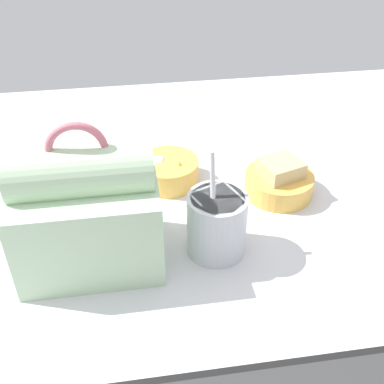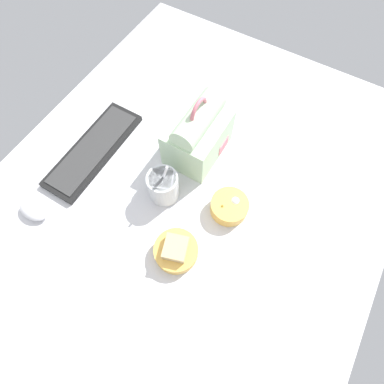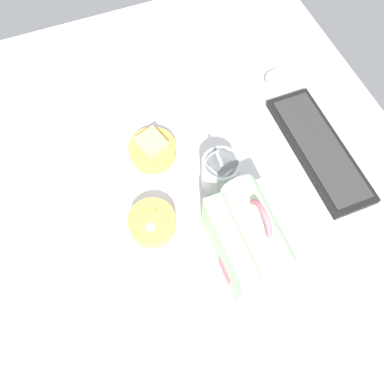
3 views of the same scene
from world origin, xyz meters
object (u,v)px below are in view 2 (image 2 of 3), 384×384
Objects in this scene: lunch_bag at (198,134)px; bento_bowl_snacks at (229,206)px; keyboard at (94,150)px; computer_mouse at (33,211)px; soup_cup at (163,186)px; bento_bowl_sandwich at (176,251)px.

lunch_bag reaches higher than bento_bowl_snacks.
computer_mouse is (-24.62, 1.51, 0.46)cm from keyboard.
lunch_bag is 18.05cm from soup_cup.
bento_bowl_sandwich is 1.32× the size of computer_mouse.
bento_bowl_snacks is (4.88, -18.28, -2.71)cm from soup_cup.
lunch_bag is at bearing -2.48° from soup_cup.
keyboard is 27.05cm from soup_cup.
soup_cup is at bearing 177.52° from lunch_bag.
keyboard is 2.24× the size of soup_cup.
lunch_bag is at bearing -35.08° from computer_mouse.
bento_bowl_snacks reaches higher than keyboard.
soup_cup is 1.82× the size of computer_mouse.
keyboard is 45.21cm from bento_bowl_snacks.
bento_bowl_snacks is at bearing -85.08° from keyboard.
soup_cup is at bearing 104.95° from bento_bowl_snacks.
bento_bowl_sandwich is 1.10× the size of bento_bowl_snacks.
computer_mouse is at bearing 176.50° from keyboard.
computer_mouse is at bearing 129.89° from soup_cup.
keyboard is at bearing 94.92° from bento_bowl_snacks.
bento_bowl_sandwich is at bearing -159.75° from lunch_bag.
keyboard is 3.38× the size of bento_bowl_snacks.
lunch_bag reaches higher than soup_cup.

